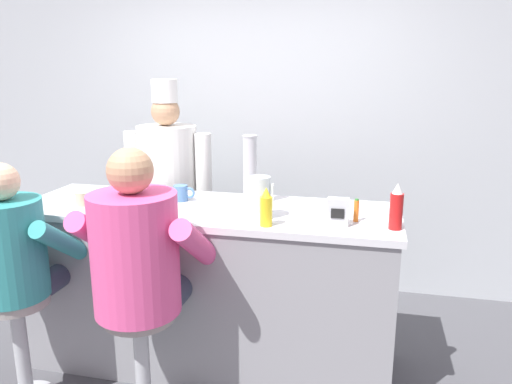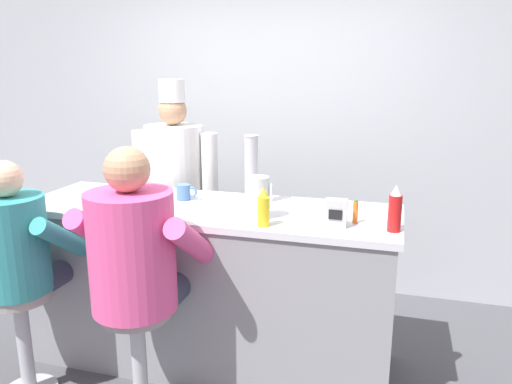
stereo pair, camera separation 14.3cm
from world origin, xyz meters
The scene contains 15 objects.
wall_back centered at (0.00, 1.73, 1.35)m, with size 10.00×0.06×2.70m.
diner_counter centered at (0.00, 0.37, 0.52)m, with size 2.29×0.74×1.03m.
ketchup_bottle_red centered at (1.09, 0.19, 1.15)m, with size 0.07×0.07×0.24m.
mustard_bottle_yellow centered at (0.43, 0.09, 1.13)m, with size 0.07×0.07×0.21m.
hot_sauce_bottle_orange centered at (0.89, 0.28, 1.09)m, with size 0.03×0.03×0.13m.
water_pitcher_clear centered at (0.36, 0.22, 1.15)m, with size 0.14×0.12×0.24m.
breakfast_plate centered at (-0.46, 0.39, 1.05)m, with size 0.25×0.25×0.05m.
cereal_bowl centered at (-0.58, 0.17, 1.06)m, with size 0.13×0.13×0.05m.
coffee_mug_tan centered at (-0.74, 0.24, 1.07)m, with size 0.14×0.09×0.08m.
coffee_mug_blue centered at (-0.20, 0.47, 1.08)m, with size 0.14×0.09×0.10m.
cup_stack_steel centered at (0.25, 0.49, 1.25)m, with size 0.09×0.09×0.43m.
napkin_dispenser_chrome centered at (0.80, 0.19, 1.11)m, with size 0.12×0.07×0.15m.
diner_seated_teal centered at (-0.89, -0.23, 0.86)m, with size 0.58×0.57×1.38m.
diner_seated_pink centered at (-0.16, -0.22, 0.91)m, with size 0.66×0.65×1.49m.
cook_in_whites_near centered at (-0.54, 1.07, 0.97)m, with size 0.69×0.44×1.77m.
Camera 1 is at (0.95, -2.38, 1.85)m, focal length 35.00 mm.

